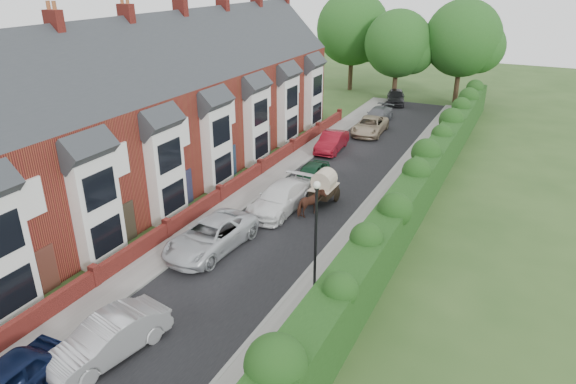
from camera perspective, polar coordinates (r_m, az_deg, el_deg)
name	(u,v)px	position (r m, az deg, el deg)	size (l,w,h in m)	color
ground	(196,320)	(21.44, -10.14, -13.87)	(140.00, 140.00, 0.00)	#2D4C1E
road	(300,211)	(29.77, 1.40, -2.10)	(6.00, 58.00, 0.02)	black
pavement_hedge_side	(368,224)	(28.47, 8.92, -3.56)	(2.20, 58.00, 0.12)	gray
pavement_house_side	(243,198)	(31.40, -4.99, -0.67)	(1.70, 58.00, 0.12)	gray
kerb_hedge_side	(350,220)	(28.74, 6.93, -3.15)	(0.18, 58.00, 0.13)	gray
kerb_house_side	(255,200)	(31.02, -3.72, -0.93)	(0.18, 58.00, 0.13)	gray
hedge	(403,205)	(27.41, 12.70, -1.40)	(2.10, 58.00, 2.85)	#173611
terrace_row	(140,119)	(32.88, -16.10, 7.79)	(9.05, 40.50, 11.50)	maroon
garden_wall_row	(220,195)	(30.96, -7.55, -0.34)	(0.35, 40.35, 1.10)	maroon
lamppost	(316,223)	(21.16, 3.12, -3.47)	(0.32, 0.32, 5.16)	black
tree_far_left	(401,45)	(55.58, 12.50, 15.61)	(7.14, 6.80, 9.29)	#332316
tree_far_right	(467,40)	(56.34, 19.25, 15.62)	(7.98, 7.60, 10.31)	#332316
tree_far_back	(356,30)	(60.00, 7.60, 17.37)	(8.40, 8.00, 10.82)	#332316
car_silver_a	(108,339)	(20.13, -19.33, -15.11)	(1.62, 4.63, 1.53)	#A2A2A6
car_silver_b	(211,236)	(25.75, -8.59, -4.86)	(2.53, 5.48, 1.52)	silver
car_white	(280,198)	(29.56, -0.85, -0.66)	(2.16, 5.32, 1.54)	white
car_green	(311,174)	(33.34, 2.56, 2.02)	(1.58, 3.94, 1.34)	#103620
car_red	(332,142)	(39.63, 4.89, 5.60)	(1.55, 4.43, 1.46)	maroon
car_beige	(370,126)	(44.28, 9.08, 7.28)	(2.31, 5.02, 1.39)	tan
car_grey	(378,115)	(47.95, 9.98, 8.43)	(1.84, 4.53, 1.32)	#5B5E63
car_black	(396,97)	(54.99, 11.88, 10.31)	(1.77, 4.41, 1.50)	black
horse	(311,204)	(28.92, 2.57, -1.31)	(0.81, 1.77, 1.50)	#4D281C
horse_cart	(324,184)	(30.35, 4.04, 0.85)	(1.33, 2.94, 2.12)	black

